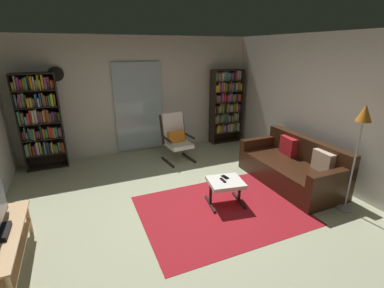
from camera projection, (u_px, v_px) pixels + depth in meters
The scene contains 15 objects.
ground_plane at pixel (189, 210), 4.17m from camera, with size 7.02×7.02×0.00m, color #AFB28D.
wall_back at pixel (140, 96), 6.25m from camera, with size 5.60×0.06×2.60m, color silver.
wall_right at pixel (332, 111), 4.74m from camera, with size 0.06×6.00×2.60m, color silver.
glass_door_panel at pixel (139, 107), 6.25m from camera, with size 1.10×0.01×2.00m, color silver.
area_rug at pixel (221, 210), 4.15m from camera, with size 2.38×1.83×0.01m, color maroon.
tv_stand at pixel (3, 246), 2.96m from camera, with size 0.42×1.36×0.46m.
bookshelf_near_tv at pixel (40, 119), 5.33m from camera, with size 0.76×0.30×1.91m.
bookshelf_near_sofa at pixel (226, 104), 6.91m from camera, with size 0.81×0.30×1.84m.
leather_sofa at pixel (292, 167), 4.94m from camera, with size 0.91×1.90×0.81m.
lounge_armchair at pixel (176, 136), 5.88m from camera, with size 0.63×0.71×1.02m.
ottoman at pixel (225, 185), 4.23m from camera, with size 0.59×0.56×0.40m.
tv_remote at pixel (223, 180), 4.19m from camera, with size 0.04×0.14×0.02m, color black.
cell_phone at pixel (225, 177), 4.31m from camera, with size 0.07×0.14×0.01m, color black.
floor_lamp_by_sofa at pixel (362, 126), 3.74m from camera, with size 0.22×0.22×1.63m.
wall_clock at pixel (56, 74), 5.38m from camera, with size 0.29×0.03×0.29m.
Camera 1 is at (-1.38, -3.32, 2.34)m, focal length 25.50 mm.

